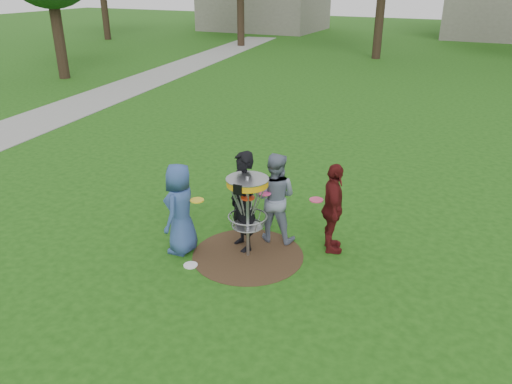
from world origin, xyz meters
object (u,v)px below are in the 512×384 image
at_px(disc_golf_basket, 248,198).
at_px(player_grey, 274,197).
at_px(player_maroon, 333,209).
at_px(player_blue, 180,209).
at_px(player_black, 243,202).

bearing_deg(disc_golf_basket, player_grey, 77.84).
xyz_separation_m(player_grey, disc_golf_basket, (-0.15, -0.70, 0.25)).
xyz_separation_m(player_grey, player_maroon, (1.00, 0.05, -0.02)).
xyz_separation_m(player_blue, player_grey, (1.19, 1.02, 0.02)).
xyz_separation_m(player_black, player_maroon, (1.33, 0.55, -0.09)).
relative_size(player_black, disc_golf_basket, 1.21).
bearing_deg(player_grey, player_maroon, 175.23).
bearing_deg(disc_golf_basket, player_black, 131.94).
distance_m(player_black, player_grey, 0.60).
bearing_deg(disc_golf_basket, player_maroon, 33.20).
height_order(player_blue, player_black, player_black).
bearing_deg(player_maroon, player_grey, 71.24).
bearing_deg(player_blue, disc_golf_basket, 99.77).
bearing_deg(player_black, player_grey, 93.20).
relative_size(player_blue, disc_golf_basket, 1.09).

